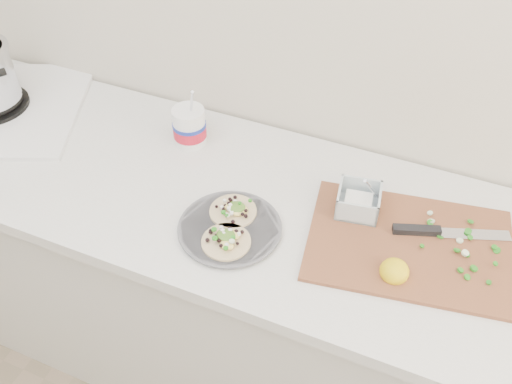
% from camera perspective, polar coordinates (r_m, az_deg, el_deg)
% --- Properties ---
extents(counter, '(2.44, 0.66, 0.90)m').
position_cam_1_polar(counter, '(1.95, -6.10, -8.19)').
color(counter, silver).
rests_on(counter, ground).
extents(taco_plate, '(0.27, 0.27, 0.04)m').
position_cam_1_polar(taco_plate, '(1.45, -2.65, -3.41)').
color(taco_plate, '#595960').
rests_on(taco_plate, counter).
extents(tub, '(0.10, 0.10, 0.22)m').
position_cam_1_polar(tub, '(1.69, -6.65, 6.74)').
color(tub, white).
rests_on(tub, counter).
extents(cutboard, '(0.55, 0.42, 0.08)m').
position_cam_1_polar(cutboard, '(1.47, 14.80, -4.36)').
color(cutboard, brown).
rests_on(cutboard, counter).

